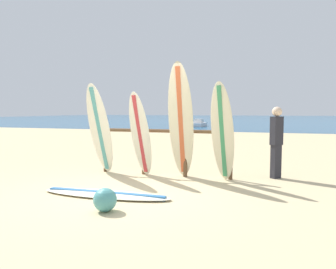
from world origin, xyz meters
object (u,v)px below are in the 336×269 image
object	(u,v)px
surfboard_lying_on_sand	(105,194)
beach_ball	(105,200)
beachgoer_standing	(276,139)
surfboard_leaning_left	(140,135)
surfboard_leaning_center	(222,132)
surfboard_rack	(164,143)
surfboard_leaning_center_left	(181,122)
small_boat_offshore	(199,124)
surfboard_leaning_far_left	(100,130)

from	to	relation	value
surfboard_lying_on_sand	beach_ball	distance (m)	0.93
surfboard_lying_on_sand	beachgoer_standing	xyz separation A→B (m)	(2.90, 2.55, 0.85)
surfboard_leaning_left	surfboard_leaning_center	xyz separation A→B (m)	(1.85, 0.06, 0.09)
surfboard_rack	surfboard_leaning_center	bearing A→B (deg)	-11.93
beach_ball	surfboard_leaning_center_left	bearing A→B (deg)	80.39
surfboard_leaning_left	small_boat_offshore	distance (m)	24.21
surfboard_leaning_center_left	surfboard_leaning_left	bearing A→B (deg)	-173.79
surfboard_leaning_center	beachgoer_standing	distance (m)	1.34
surfboard_leaning_center_left	surfboard_lying_on_sand	size ratio (longest dim) A/B	1.04
surfboard_rack	beachgoer_standing	bearing A→B (deg)	10.50
surfboard_leaning_left	beach_ball	distance (m)	2.70
surfboard_leaning_left	beachgoer_standing	world-z (taller)	surfboard_leaning_left
small_boat_offshore	beach_ball	world-z (taller)	small_boat_offshore
surfboard_leaning_far_left	surfboard_leaning_center_left	xyz separation A→B (m)	(1.92, 0.17, 0.21)
surfboard_rack	surfboard_leaning_center	distance (m)	1.47
surfboard_leaning_far_left	beach_ball	size ratio (longest dim) A/B	5.97
surfboard_leaning_center_left	small_boat_offshore	distance (m)	24.29
surfboard_leaning_left	beach_ball	size ratio (longest dim) A/B	5.43
surfboard_leaning_far_left	surfboard_leaning_left	size ratio (longest dim) A/B	1.10
beachgoer_standing	small_boat_offshore	xyz separation A→B (m)	(-6.88, 23.06, -0.63)
surfboard_leaning_center	beach_ball	size ratio (longest dim) A/B	5.93
surfboard_leaning_far_left	beachgoer_standing	bearing A→B (deg)	12.69
surfboard_leaning_center	surfboard_lying_on_sand	xyz separation A→B (m)	(-1.81, -1.79, -1.03)
surfboard_lying_on_sand	surfboard_leaning_center_left	bearing A→B (deg)	64.21
surfboard_lying_on_sand	surfboard_leaning_center	bearing A→B (deg)	44.74
surfboard_rack	beach_ball	size ratio (longest dim) A/B	8.91
beachgoer_standing	surfboard_rack	bearing A→B (deg)	-169.50
surfboard_leaning_center	beachgoer_standing	size ratio (longest dim) A/B	1.32
surfboard_leaning_far_left	surfboard_lying_on_sand	world-z (taller)	surfboard_leaning_far_left
surfboard_leaning_center	surfboard_leaning_far_left	bearing A→B (deg)	-177.42
beachgoer_standing	small_boat_offshore	distance (m)	24.07
surfboard_leaning_center_left	surfboard_lying_on_sand	xyz separation A→B (m)	(-0.88, -1.83, -1.24)
surfboard_leaning_far_left	small_boat_offshore	xyz separation A→B (m)	(-2.94, 23.94, -0.81)
surfboard_leaning_center	surfboard_lying_on_sand	size ratio (longest dim) A/B	0.86
surfboard_leaning_far_left	surfboard_leaning_center	distance (m)	2.85
surfboard_rack	surfboard_leaning_far_left	xyz separation A→B (m)	(-1.44, -0.42, 0.32)
surfboard_rack	surfboard_leaning_center	size ratio (longest dim) A/B	1.50
surfboard_leaning_center_left	surfboard_leaning_center	xyz separation A→B (m)	(0.92, -0.04, -0.22)
surfboard_rack	surfboard_leaning_center_left	distance (m)	0.76
surfboard_leaning_left	beachgoer_standing	xyz separation A→B (m)	(2.94, 0.82, -0.09)
surfboard_leaning_center	surfboard_leaning_left	bearing A→B (deg)	-178.04
surfboard_lying_on_sand	small_boat_offshore	size ratio (longest dim) A/B	1.04
surfboard_rack	small_boat_offshore	distance (m)	23.93
surfboard_leaning_far_left	surfboard_leaning_center_left	bearing A→B (deg)	4.93
surfboard_rack	beach_ball	world-z (taller)	surfboard_rack
surfboard_leaning_center	surfboard_lying_on_sand	distance (m)	2.74
surfboard_leaning_far_left	small_boat_offshore	distance (m)	24.14
surfboard_leaning_center_left	surfboard_lying_on_sand	world-z (taller)	surfboard_leaning_center_left
surfboard_leaning_left	surfboard_leaning_center	size ratio (longest dim) A/B	0.92
surfboard_leaning_left	small_boat_offshore	world-z (taller)	surfboard_leaning_left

